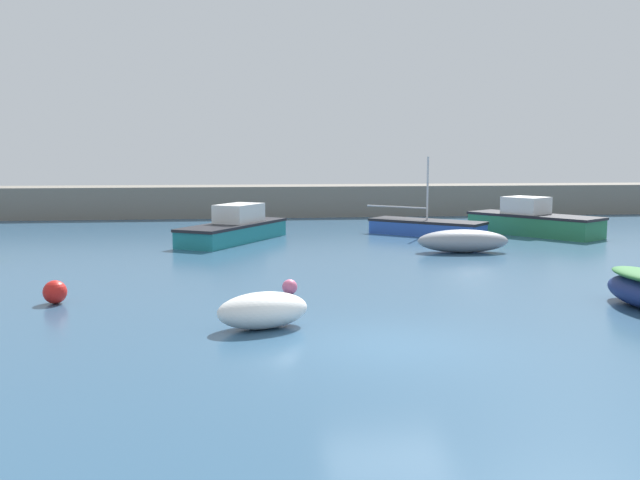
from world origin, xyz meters
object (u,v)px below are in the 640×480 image
dinghy_near_pier (263,310)px  mooring_buoy_pink (290,287)px  rowboat_blue_near (463,241)px  sailboat_short_mast (427,227)px  mooring_buoy_red (55,292)px  motorboat_grey_hull (235,228)px  motorboat_with_cabin (533,221)px

dinghy_near_pier → mooring_buoy_pink: (0.86, 3.64, -0.19)m
rowboat_blue_near → sailboat_short_mast: bearing=93.5°
dinghy_near_pier → mooring_buoy_red: size_ratio=3.86×
dinghy_near_pier → motorboat_grey_hull: motorboat_grey_hull is taller
dinghy_near_pier → mooring_buoy_pink: dinghy_near_pier is taller
sailboat_short_mast → motorboat_with_cabin: bearing=35.9°
sailboat_short_mast → mooring_buoy_pink: bearing=-78.1°
sailboat_short_mast → mooring_buoy_red: 19.12m
dinghy_near_pier → sailboat_short_mast: sailboat_short_mast is taller
dinghy_near_pier → motorboat_grey_hull: 15.54m
motorboat_with_cabin → mooring_buoy_pink: motorboat_with_cabin is taller
rowboat_blue_near → mooring_buoy_red: size_ratio=6.01×
sailboat_short_mast → mooring_buoy_red: bearing=-93.3°
dinghy_near_pier → mooring_buoy_red: dinghy_near_pier is taller
rowboat_blue_near → mooring_buoy_pink: bearing=-129.2°
sailboat_short_mast → mooring_buoy_pink: sailboat_short_mast is taller
motorboat_with_cabin → mooring_buoy_red: (-18.30, -13.22, -0.34)m
motorboat_with_cabin → mooring_buoy_pink: size_ratio=15.04×
motorboat_with_cabin → sailboat_short_mast: sailboat_short_mast is taller
mooring_buoy_red → motorboat_grey_hull: bearing=69.9°
sailboat_short_mast → mooring_buoy_red: size_ratio=8.64×
motorboat_grey_hull → mooring_buoy_red: 13.16m
motorboat_with_cabin → sailboat_short_mast: (-4.93, 0.45, -0.27)m
motorboat_grey_hull → mooring_buoy_pink: motorboat_grey_hull is taller
sailboat_short_mast → dinghy_near_pier: bearing=-75.0°
mooring_buoy_pink → motorboat_with_cabin: bearing=46.0°
dinghy_near_pier → motorboat_with_cabin: motorboat_with_cabin is taller
dinghy_near_pier → motorboat_with_cabin: bearing=32.1°
motorboat_grey_hull → dinghy_near_pier: bearing=33.2°
motorboat_with_cabin → mooring_buoy_red: size_ratio=10.43×
rowboat_blue_near → mooring_buoy_red: 15.36m
sailboat_short_mast → motorboat_grey_hull: (-8.85, -1.32, 0.20)m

